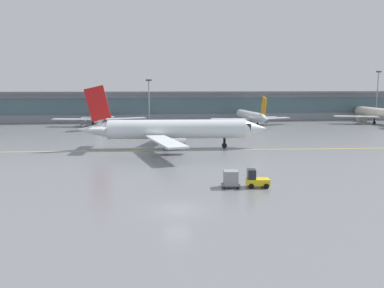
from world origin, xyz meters
TOP-DOWN VIEW (x-y plane):
  - ground_plane at (0.00, 0.00)m, footprint 400.00×400.00m
  - taxiway_centreline_stripe at (2.79, 33.29)m, footprint 109.84×6.64m
  - terminal_concourse at (0.00, 92.97)m, footprint 212.83×11.00m
  - gate_airplane_1 at (-16.03, 77.72)m, footprint 26.30×28.36m
  - gate_airplane_2 at (27.51, 75.21)m, footprint 24.22×26.13m
  - gate_airplane_3 at (67.50, 75.04)m, footprint 28.59×30.69m
  - taxiing_regional_jet at (2.34, 35.31)m, footprint 34.94×32.45m
  - baggage_tug at (9.53, 6.91)m, footprint 2.74×1.87m
  - cargo_dolly_lead at (6.68, 7.24)m, footprint 2.27×1.83m
  - apron_light_mast_1 at (-1.90, 84.33)m, footprint 1.80×0.36m
  - apron_light_mast_2 at (73.51, 86.14)m, footprint 1.80×0.36m

SIDE VIEW (x-z plane):
  - ground_plane at x=0.00m, z-range 0.00..0.00m
  - taxiway_centreline_stripe at x=2.79m, z-range 0.00..0.01m
  - baggage_tug at x=9.53m, z-range -0.16..1.94m
  - cargo_dolly_lead at x=6.68m, z-range 0.08..2.02m
  - gate_airplane_2 at x=27.51m, z-range -1.73..6.92m
  - gate_airplane_1 at x=-16.03m, z-range -1.88..7.51m
  - gate_airplane_3 at x=67.50m, z-range -2.04..8.14m
  - taxiing_regional_jet at x=2.34m, z-range -2.32..9.26m
  - terminal_concourse at x=0.00m, z-range 0.12..9.72m
  - apron_light_mast_1 at x=-1.90m, z-range 0.68..13.98m
  - apron_light_mast_2 at x=73.51m, z-range 0.70..16.90m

